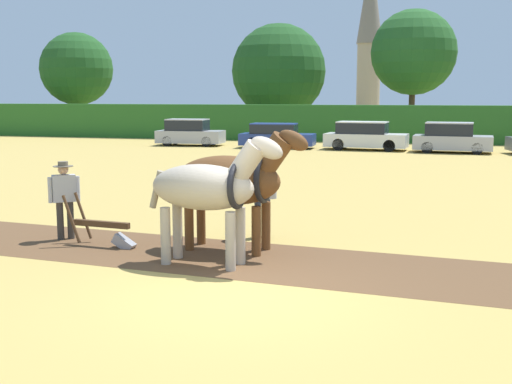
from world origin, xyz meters
TOP-DOWN VIEW (x-y plane):
  - ground_plane at (0.00, 0.00)m, footprint 240.00×240.00m
  - plowed_furrow_strip at (-4.60, 2.29)m, footprint 23.50×4.48m
  - hedgerow at (0.00, 33.07)m, footprint 76.03×1.23m
  - tree_far_left at (-25.64, 38.29)m, footprint 5.88×5.88m
  - tree_left at (-9.09, 40.14)m, footprint 7.29×7.29m
  - tree_center_left at (1.06, 39.62)m, footprint 6.16×6.16m
  - church_spire at (-5.67, 74.84)m, footprint 3.25×3.25m
  - draft_horse_lead_left at (-1.04, 1.44)m, footprint 2.61×1.00m
  - draft_horse_lead_right at (-0.95, 2.58)m, footprint 2.84×1.17m
  - plow at (-3.47, 2.20)m, footprint 1.53×0.49m
  - farmer_at_plow at (-4.63, 2.58)m, footprint 0.52×0.45m
  - farmer_beside_team at (-0.70, 3.89)m, footprint 0.53×0.45m
  - parked_car_far_left at (-11.51, 27.25)m, footprint 4.06×2.07m
  - parked_car_left at (-5.98, 26.75)m, footprint 4.31×1.88m
  - parked_car_center_left at (-0.96, 26.91)m, footprint 4.61×2.16m
  - parked_car_center at (3.64, 26.39)m, footprint 4.11×2.09m

SIDE VIEW (x-z plane):
  - ground_plane at x=0.00m, z-range 0.00..0.00m
  - plowed_furrow_strip at x=-4.60m, z-range 0.00..0.01m
  - plow at x=-3.47m, z-range -0.25..0.88m
  - parked_car_left at x=-5.98m, z-range -0.02..1.40m
  - parked_car_center_left at x=-0.96m, z-range -0.03..1.54m
  - parked_car_far_left at x=-11.51m, z-range -0.04..1.56m
  - parked_car_center at x=3.64m, z-range -0.04..1.56m
  - farmer_at_plow at x=-4.63m, z-range 0.13..1.77m
  - farmer_beside_team at x=-0.70m, z-range 0.14..1.82m
  - hedgerow at x=0.00m, z-range 0.00..2.39m
  - draft_horse_lead_left at x=-1.04m, z-range 0.18..2.57m
  - draft_horse_lead_right at x=-0.95m, z-range 0.16..2.61m
  - tree_left at x=-9.09m, z-range 0.61..9.13m
  - tree_far_left at x=-25.64m, z-range 1.10..9.19m
  - tree_center_left at x=1.06m, z-range 1.50..10.67m
  - church_spire at x=-5.67m, z-range 0.49..21.60m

